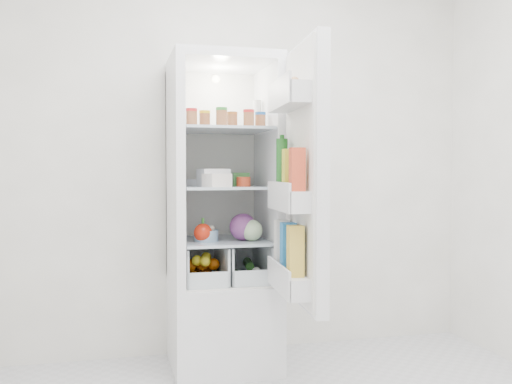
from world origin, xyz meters
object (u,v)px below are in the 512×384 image
object	(u,v)px
refrigerator	(221,252)
mushroom_bowl	(206,236)
red_cabbage	(243,227)
fridge_door	(301,181)

from	to	relation	value
refrigerator	mushroom_bowl	distance (m)	0.20
red_cabbage	mushroom_bowl	world-z (taller)	red_cabbage
red_cabbage	fridge_door	distance (m)	0.60
red_cabbage	refrigerator	bearing A→B (deg)	127.92
fridge_door	mushroom_bowl	bearing A→B (deg)	41.43
fridge_door	refrigerator	bearing A→B (deg)	28.07
fridge_door	red_cabbage	bearing A→B (deg)	23.67
refrigerator	mushroom_bowl	size ratio (longest dim) A/B	13.37
refrigerator	fridge_door	bearing A→B (deg)	-66.52
refrigerator	fridge_door	distance (m)	0.82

